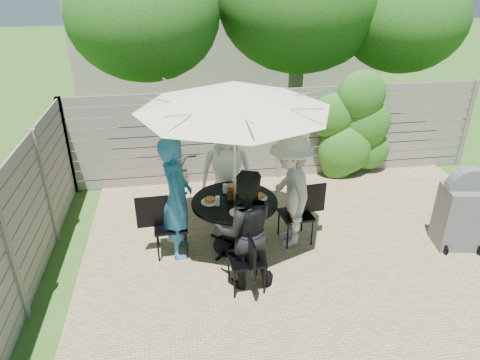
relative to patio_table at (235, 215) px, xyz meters
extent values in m
plane|color=#37591B|center=(1.23, -0.72, -0.57)|extent=(60.00, 60.00, 0.00)
cube|color=tan|center=(1.23, -0.22, -0.56)|extent=(7.00, 6.00, 0.02)
cube|color=gray|center=(1.23, 2.28, 0.36)|extent=(8.00, 0.10, 1.85)
cube|color=gray|center=(-2.77, -0.22, 0.36)|extent=(0.10, 5.00, 1.85)
ellipsoid|color=#1B5D15|center=(2.63, 2.13, 0.33)|extent=(1.20, 0.70, 1.80)
cube|color=gray|center=(1.23, 11.28, 1.93)|extent=(10.00, 6.00, 5.00)
ellipsoid|color=#164810|center=(-1.27, 4.28, 2.40)|extent=(3.20, 3.20, 2.72)
ellipsoid|color=#164810|center=(2.23, 4.78, 2.61)|extent=(3.80, 3.80, 3.23)
ellipsoid|color=#164810|center=(4.43, 4.08, 2.26)|extent=(2.80, 2.80, 2.38)
cylinder|color=black|center=(0.00, 0.00, 0.23)|extent=(1.26, 1.26, 0.03)
cylinder|color=black|center=(0.00, 0.00, -0.17)|extent=(0.09, 0.09, 0.80)
cylinder|color=black|center=(0.00, 0.00, -0.55)|extent=(0.67, 0.67, 0.04)
cylinder|color=silver|center=(0.00, 0.00, 0.65)|extent=(0.05, 0.05, 2.43)
cone|color=beige|center=(0.00, 0.00, 1.81)|extent=(2.67, 2.67, 0.37)
cube|color=black|center=(-0.01, 0.95, -0.12)|extent=(0.45, 0.45, 0.04)
cube|color=black|center=(-0.02, 1.17, 0.12)|extent=(0.04, 0.44, 0.45)
imported|color=white|center=(-0.01, 0.83, 0.32)|extent=(0.87, 0.57, 1.78)
cube|color=black|center=(-0.95, -0.01, -0.09)|extent=(0.49, 0.49, 0.04)
cube|color=black|center=(-1.19, -0.02, 0.17)|extent=(0.47, 0.05, 0.48)
imported|color=#2569A2|center=(-0.83, -0.01, 0.36)|extent=(0.45, 0.68, 1.85)
cube|color=black|center=(0.01, -0.95, -0.10)|extent=(0.48, 0.48, 0.04)
cube|color=black|center=(0.02, -1.18, 0.15)|extent=(0.06, 0.46, 0.47)
imported|color=black|center=(0.01, -0.83, 0.27)|extent=(0.82, 0.64, 1.68)
cube|color=black|center=(0.95, 0.01, -0.10)|extent=(0.51, 0.51, 0.04)
cube|color=black|center=(1.18, 0.04, 0.15)|extent=(0.46, 0.08, 0.47)
imported|color=silver|center=(0.83, 0.01, 0.32)|extent=(0.67, 1.15, 1.77)
cylinder|color=white|center=(0.00, 0.36, 0.25)|extent=(0.26, 0.26, 0.01)
cylinder|color=#B16D34|center=(0.00, 0.36, 0.29)|extent=(0.15, 0.15, 0.05)
cylinder|color=white|center=(-0.36, 0.00, 0.25)|extent=(0.26, 0.26, 0.01)
cylinder|color=#B16D34|center=(-0.36, 0.00, 0.29)|extent=(0.15, 0.15, 0.05)
cylinder|color=white|center=(0.00, -0.36, 0.25)|extent=(0.26, 0.26, 0.01)
cylinder|color=#B16D34|center=(0.00, -0.36, 0.29)|extent=(0.15, 0.15, 0.05)
cylinder|color=white|center=(0.36, 0.00, 0.25)|extent=(0.26, 0.26, 0.01)
cylinder|color=#B16D34|center=(0.36, 0.00, 0.29)|extent=(0.15, 0.15, 0.05)
cylinder|color=white|center=(0.18, -0.30, 0.25)|extent=(0.24, 0.24, 0.01)
cylinder|color=#B16D34|center=(0.18, -0.30, 0.29)|extent=(0.14, 0.14, 0.05)
cylinder|color=silver|center=(-0.11, 0.26, 0.32)|extent=(0.07, 0.07, 0.14)
cylinder|color=silver|center=(-0.26, -0.11, 0.32)|extent=(0.07, 0.07, 0.14)
cylinder|color=silver|center=(0.26, 0.11, 0.32)|extent=(0.07, 0.07, 0.14)
cylinder|color=#59280C|center=(-0.06, 0.05, 0.33)|extent=(0.09, 0.09, 0.16)
cylinder|color=#C6B293|center=(0.10, 0.22, 0.31)|extent=(0.08, 0.08, 0.12)
imported|color=#333338|center=(-0.80, 1.88, -0.08)|extent=(0.71, 1.89, 0.98)
cube|color=#5A5A5F|center=(3.37, -0.49, -0.08)|extent=(0.72, 0.60, 0.99)
cylinder|color=#5A5A5F|center=(3.37, -0.49, 0.42)|extent=(0.68, 0.31, 0.65)
camera|label=1|loc=(-0.78, -5.39, 3.30)|focal=32.00mm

